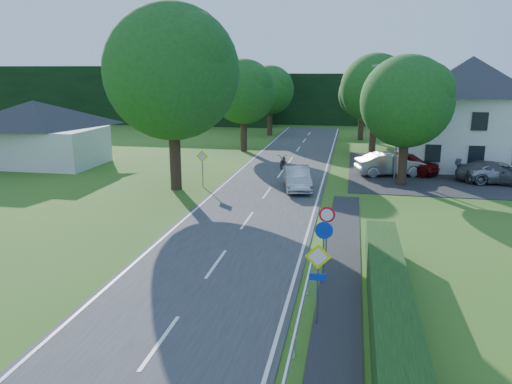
% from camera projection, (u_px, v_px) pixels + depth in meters
% --- Properties ---
extents(road, '(7.00, 80.00, 0.04)m').
position_uv_depth(road, '(255.00, 210.00, 27.63)').
color(road, '#353537').
rests_on(road, ground).
extents(parking_pad, '(14.00, 16.00, 0.04)m').
position_uv_depth(parking_pad, '(443.00, 172.00, 37.79)').
color(parking_pad, '#262629').
rests_on(parking_pad, ground).
extents(line_edge_left, '(0.12, 80.00, 0.01)m').
position_uv_depth(line_edge_left, '(198.00, 207.00, 28.22)').
color(line_edge_left, white).
rests_on(line_edge_left, road).
extents(line_edge_right, '(0.12, 80.00, 0.01)m').
position_uv_depth(line_edge_right, '(313.00, 213.00, 27.02)').
color(line_edge_right, white).
rests_on(line_edge_right, road).
extents(line_centre, '(0.12, 80.00, 0.01)m').
position_uv_depth(line_centre, '(255.00, 210.00, 27.62)').
color(line_centre, white).
rests_on(line_centre, road).
extents(tree_main, '(9.40, 9.40, 11.64)m').
position_uv_depth(tree_main, '(173.00, 99.00, 31.16)').
color(tree_main, '#174E18').
rests_on(tree_main, ground).
extents(tree_left_far, '(7.00, 7.00, 8.58)m').
position_uv_depth(tree_left_far, '(244.00, 106.00, 46.59)').
color(tree_left_far, '#174E18').
rests_on(tree_left_far, ground).
extents(tree_right_far, '(7.40, 7.40, 9.09)m').
position_uv_depth(tree_right_far, '(374.00, 103.00, 46.21)').
color(tree_right_far, '#174E18').
rests_on(tree_right_far, ground).
extents(tree_left_back, '(6.60, 6.60, 8.07)m').
position_uv_depth(tree_left_back, '(270.00, 101.00, 57.99)').
color(tree_left_back, '#174E18').
rests_on(tree_left_back, ground).
extents(tree_right_back, '(6.20, 6.20, 7.56)m').
position_uv_depth(tree_right_back, '(362.00, 105.00, 54.20)').
color(tree_right_back, '#174E18').
rests_on(tree_right_back, ground).
extents(tree_right_mid, '(7.00, 7.00, 8.58)m').
position_uv_depth(tree_right_mid, '(405.00, 121.00, 32.65)').
color(tree_right_mid, '#174E18').
rests_on(tree_right_mid, ground).
extents(treeline_left, '(44.00, 6.00, 8.00)m').
position_uv_depth(treeline_left, '(121.00, 95.00, 71.88)').
color(treeline_left, black).
rests_on(treeline_left, ground).
extents(treeline_right, '(30.00, 5.00, 7.00)m').
position_uv_depth(treeline_right, '(375.00, 99.00, 69.14)').
color(treeline_right, black).
rests_on(treeline_right, ground).
extents(bungalow_left, '(11.00, 6.50, 5.20)m').
position_uv_depth(bungalow_left, '(36.00, 132.00, 40.21)').
color(bungalow_left, silver).
rests_on(bungalow_left, ground).
extents(house_white, '(10.60, 8.40, 8.60)m').
position_uv_depth(house_white, '(468.00, 111.00, 39.23)').
color(house_white, silver).
rests_on(house_white, ground).
extents(streetlight, '(2.03, 0.18, 8.00)m').
position_uv_depth(streetlight, '(396.00, 116.00, 34.60)').
color(streetlight, gray).
rests_on(streetlight, ground).
extents(sign_priority_right, '(0.78, 0.09, 2.59)m').
position_uv_depth(sign_priority_right, '(318.00, 269.00, 14.95)').
color(sign_priority_right, gray).
rests_on(sign_priority_right, ground).
extents(sign_roundabout, '(0.64, 0.08, 2.37)m').
position_uv_depth(sign_roundabout, '(324.00, 240.00, 17.84)').
color(sign_roundabout, gray).
rests_on(sign_roundabout, ground).
extents(sign_speed_limit, '(0.64, 0.11, 2.37)m').
position_uv_depth(sign_speed_limit, '(327.00, 221.00, 19.72)').
color(sign_speed_limit, gray).
rests_on(sign_speed_limit, ground).
extents(sign_priority_left, '(0.78, 0.09, 2.44)m').
position_uv_depth(sign_priority_left, '(202.00, 161.00, 32.80)').
color(sign_priority_left, gray).
rests_on(sign_priority_left, ground).
extents(moving_car, '(2.40, 4.68, 1.47)m').
position_uv_depth(moving_car, '(297.00, 178.00, 32.18)').
color(moving_car, '#B7B7BC').
rests_on(moving_car, road).
extents(motorcycle, '(0.77, 2.09, 1.09)m').
position_uv_depth(motorcycle, '(283.00, 161.00, 39.25)').
color(motorcycle, black).
rests_on(motorcycle, road).
extents(parked_car_red, '(5.11, 3.83, 1.62)m').
position_uv_depth(parked_car_red, '(406.00, 163.00, 37.08)').
color(parked_car_red, '#640B0B').
rests_on(parked_car_red, parking_pad).
extents(parked_car_silver_a, '(5.31, 3.00, 1.66)m').
position_uv_depth(parked_car_silver_a, '(391.00, 164.00, 36.43)').
color(parked_car_silver_a, '#A7A7AB').
rests_on(parked_car_silver_a, parking_pad).
extents(parked_car_grey, '(5.30, 3.19, 1.44)m').
position_uv_depth(parked_car_grey, '(494.00, 173.00, 33.99)').
color(parked_car_grey, '#4B4A4F').
rests_on(parked_car_grey, parking_pad).
extents(parked_car_silver_b, '(5.20, 2.80, 1.39)m').
position_uv_depth(parked_car_silver_b, '(503.00, 173.00, 34.04)').
color(parked_car_silver_b, '#9E9FA5').
rests_on(parked_car_silver_b, parking_pad).
extents(parasol, '(2.45, 2.49, 2.16)m').
position_uv_depth(parasol, '(402.00, 152.00, 39.97)').
color(parasol, '#B2380E').
rests_on(parasol, parking_pad).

